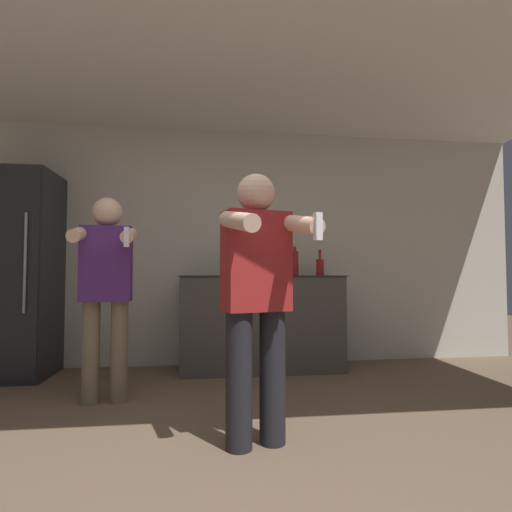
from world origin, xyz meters
TOP-DOWN VIEW (x-y plane):
  - wall_back at (0.00, 2.74)m, footprint 7.00×0.06m
  - ceiling_slab at (0.00, 1.35)m, footprint 7.00×3.23m
  - refrigerator at (-1.84, 2.38)m, footprint 0.66×0.67m
  - counter at (0.50, 2.41)m, footprint 1.64×0.62m
  - bottle_short_whiskey at (1.10, 2.32)m, footprint 0.08×0.08m
  - bottle_red_label at (0.43, 2.32)m, footprint 0.06×0.06m
  - bottle_dark_rum at (0.84, 2.32)m, footprint 0.08×0.08m
  - person_woman_foreground at (0.23, 0.61)m, footprint 0.54×0.59m
  - person_man_side at (-0.82, 1.51)m, footprint 0.47×0.45m

SIDE VIEW (x-z plane):
  - counter at x=0.50m, z-range 0.00..0.96m
  - person_woman_foreground at x=0.23m, z-range 0.09..1.64m
  - person_man_side at x=-0.82m, z-range 0.14..1.70m
  - refrigerator at x=-1.84m, z-range 0.00..1.95m
  - bottle_short_whiskey at x=1.10m, z-range 0.92..1.18m
  - bottle_red_label at x=0.43m, z-range 0.92..1.20m
  - bottle_dark_rum at x=0.84m, z-range 0.93..1.25m
  - wall_back at x=0.00m, z-range 0.00..2.55m
  - ceiling_slab at x=0.00m, z-range 2.55..2.60m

